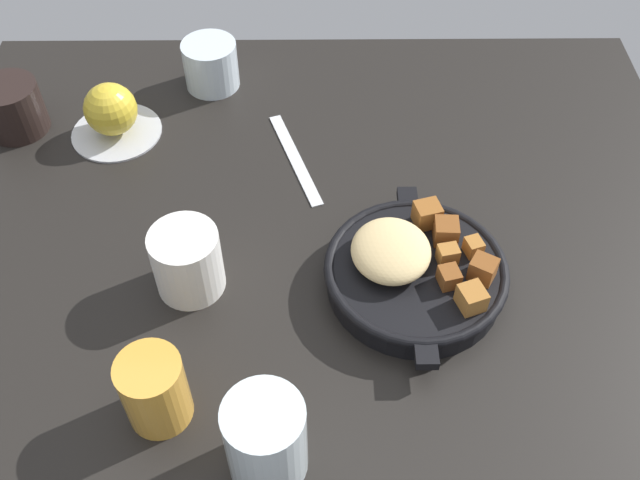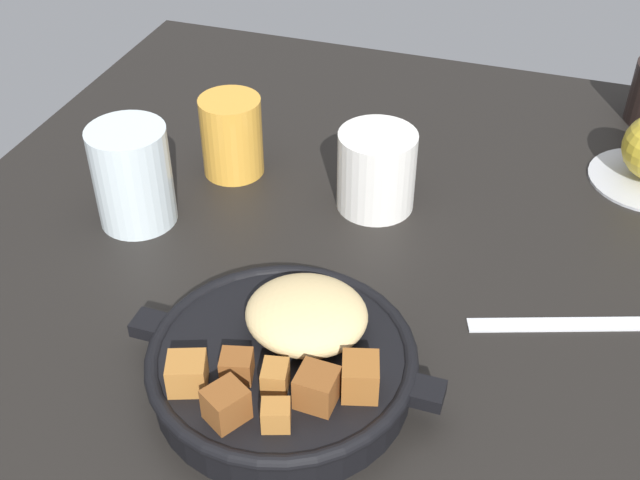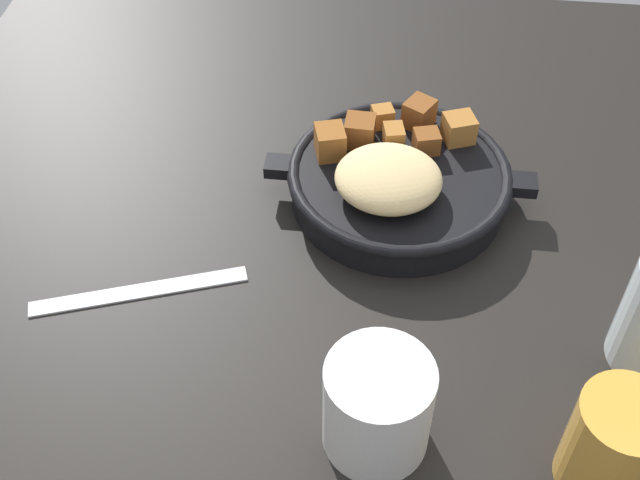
{
  "view_description": "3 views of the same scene",
  "coord_description": "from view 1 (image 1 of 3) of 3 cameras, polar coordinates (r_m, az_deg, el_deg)",
  "views": [
    {
      "loc": [
        -54.27,
        -0.5,
        66.97
      ],
      "look_at": [
        -2.72,
        -0.92,
        6.68
      ],
      "focal_mm": 40.52,
      "sensor_mm": 36.0,
      "label": 1
    },
    {
      "loc": [
        12.18,
        -51.44,
        48.07
      ],
      "look_at": [
        -4.56,
        -0.95,
        6.22
      ],
      "focal_mm": 45.14,
      "sensor_mm": 36.0,
      "label": 2
    },
    {
      "loc": [
        -3.02,
        45.68,
        55.06
      ],
      "look_at": [
        1.97,
        0.87,
        6.87
      ],
      "focal_mm": 46.62,
      "sensor_mm": 36.0,
      "label": 3
    }
  ],
  "objects": [
    {
      "name": "ground_plane",
      "position": [
        0.87,
        -0.62,
        -2.01
      ],
      "size": [
        90.7,
        99.14,
        2.4
      ],
      "primitive_type": "cube",
      "color": "black"
    },
    {
      "name": "juice_glass_amber",
      "position": [
        0.73,
        -12.93,
        -11.48
      ],
      "size": [
        6.51,
        6.51,
        8.62
      ],
      "primitive_type": "cylinder",
      "color": "gold",
      "rests_on": "ground_plane"
    },
    {
      "name": "water_glass_short",
      "position": [
        1.1,
        -8.62,
        13.53
      ],
      "size": [
        7.96,
        7.96,
        6.98
      ],
      "primitive_type": "cylinder",
      "color": "silver",
      "rests_on": "ground_plane"
    },
    {
      "name": "cast_iron_skillet",
      "position": [
        0.82,
        7.44,
        -2.39
      ],
      "size": [
        25.18,
        20.91,
        6.85
      ],
      "color": "black",
      "rests_on": "ground_plane"
    },
    {
      "name": "water_glass_tall",
      "position": [
        0.68,
        -4.3,
        -15.44
      ],
      "size": [
        7.62,
        7.62,
        10.18
      ],
      "primitive_type": "cylinder",
      "color": "silver",
      "rests_on": "ground_plane"
    },
    {
      "name": "red_apple",
      "position": [
        1.03,
        -16.21,
        9.88
      ],
      "size": [
        7.19,
        7.19,
        7.19
      ],
      "primitive_type": "sphere",
      "color": "gold",
      "rests_on": "saucer_plate"
    },
    {
      "name": "ceramic_mug_white",
      "position": [
        0.82,
        -10.44,
        -1.68
      ],
      "size": [
        7.84,
        7.84,
        8.28
      ],
      "primitive_type": "cylinder",
      "color": "silver",
      "rests_on": "ground_plane"
    },
    {
      "name": "saucer_plate",
      "position": [
        1.06,
        -15.76,
        8.27
      ],
      "size": [
        12.49,
        12.49,
        0.6
      ],
      "primitive_type": "cylinder",
      "color": "#B7BABF",
      "rests_on": "ground_plane"
    },
    {
      "name": "butter_knife",
      "position": [
        0.98,
        -1.98,
        6.48
      ],
      "size": [
        18.07,
        7.59,
        0.36
      ],
      "primitive_type": "cube",
      "rotation": [
        0.0,
        0.0,
        0.33
      ],
      "color": "silver",
      "rests_on": "ground_plane"
    },
    {
      "name": "coffee_mug_dark",
      "position": [
        1.09,
        -23.12,
        9.58
      ],
      "size": [
        8.37,
        8.37,
        7.16
      ],
      "primitive_type": "cylinder",
      "color": "black",
      "rests_on": "ground_plane"
    }
  ]
}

